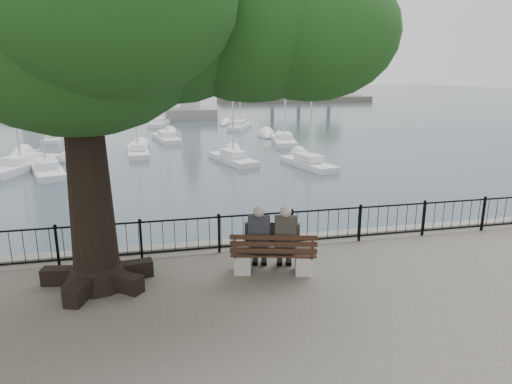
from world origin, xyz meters
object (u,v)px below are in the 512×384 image
object	(u,v)px
lighthouse	(32,22)
lion_monument	(190,100)
person_left	(259,241)
tree	(117,8)
bench	(273,258)
person_right	(285,241)

from	to	relation	value
lighthouse	lion_monument	bearing A→B (deg)	-31.11
person_left	tree	world-z (taller)	tree
lion_monument	tree	bearing A→B (deg)	-96.01
bench	lighthouse	world-z (taller)	lighthouse
person_right	lion_monument	xyz separation A→B (m)	(1.63, 48.96, 0.50)
lion_monument	person_left	bearing A→B (deg)	-92.61
bench	person_left	world-z (taller)	person_left
person_left	lion_monument	bearing A→B (deg)	87.39
person_left	lighthouse	size ratio (longest dim) A/B	0.06
bench	lighthouse	size ratio (longest dim) A/B	0.07
lighthouse	bench	bearing A→B (deg)	-73.52
person_left	lighthouse	bearing A→B (deg)	106.27
lighthouse	lion_monument	size ratio (longest dim) A/B	3.24
person_right	bench	bearing A→B (deg)	-171.90
bench	tree	size ratio (longest dim) A/B	0.19
lighthouse	person_right	bearing A→B (deg)	-73.25
lighthouse	lion_monument	world-z (taller)	lighthouse
lighthouse	lion_monument	xyz separation A→B (m)	(20.00, -12.07, -10.02)
person_left	lion_monument	size ratio (longest dim) A/B	0.19
person_left	bench	bearing A→B (deg)	-33.43
bench	person_left	distance (m)	0.54
person_right	lighthouse	world-z (taller)	lighthouse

